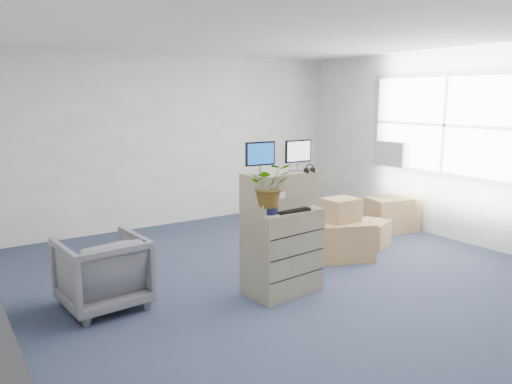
# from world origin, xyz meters

# --- Properties ---
(ground) EXTENTS (7.00, 7.00, 0.00)m
(ground) POSITION_xyz_m (0.00, 0.00, 0.00)
(ground) COLOR #252C43
(ground) RESTS_ON ground
(wall_back) EXTENTS (6.00, 0.02, 2.80)m
(wall_back) POSITION_xyz_m (0.00, 3.51, 1.40)
(wall_back) COLOR #BBB9B1
(wall_back) RESTS_ON ground
(wall_right) EXTENTS (0.02, 7.00, 2.80)m
(wall_right) POSITION_xyz_m (3.01, 0.00, 1.40)
(wall_right) COLOR #BBB9B1
(wall_right) RESTS_ON ground
(window) EXTENTS (0.07, 2.72, 1.52)m
(window) POSITION_xyz_m (2.96, 0.50, 1.70)
(window) COLOR gray
(window) RESTS_ON wall_right
(ac_unit) EXTENTS (0.24, 0.60, 0.40)m
(ac_unit) POSITION_xyz_m (2.87, 1.40, 1.20)
(ac_unit) COLOR #BBBBB6
(ac_unit) RESTS_ON wall_right
(filing_cabinet_lower) EXTENTS (0.84, 0.56, 0.93)m
(filing_cabinet_lower) POSITION_xyz_m (-0.38, 0.03, 0.47)
(filing_cabinet_lower) COLOR gray
(filing_cabinet_lower) RESTS_ON ground
(filing_cabinet_upper) EXTENTS (0.83, 0.48, 0.40)m
(filing_cabinet_upper) POSITION_xyz_m (-0.38, 0.08, 1.13)
(filing_cabinet_upper) COLOR gray
(filing_cabinet_upper) RESTS_ON filing_cabinet_lower
(monitor_left) EXTENTS (0.34, 0.14, 0.34)m
(monitor_left) POSITION_xyz_m (-0.65, 0.06, 1.52)
(monitor_left) COLOR #99999E
(monitor_left) RESTS_ON filing_cabinet_upper
(monitor_right) EXTENTS (0.34, 0.13, 0.33)m
(monitor_right) POSITION_xyz_m (-0.16, 0.06, 1.52)
(monitor_right) COLOR #99999E
(monitor_right) RESTS_ON filing_cabinet_upper
(headphones) EXTENTS (0.12, 0.02, 0.12)m
(headphones) POSITION_xyz_m (-0.11, -0.08, 1.36)
(headphones) COLOR black
(headphones) RESTS_ON filing_cabinet_upper
(keyboard) EXTENTS (0.48, 0.21, 0.02)m
(keyboard) POSITION_xyz_m (-0.40, -0.07, 0.94)
(keyboard) COLOR black
(keyboard) RESTS_ON filing_cabinet_lower
(mouse) EXTENTS (0.09, 0.07, 0.03)m
(mouse) POSITION_xyz_m (-0.06, -0.07, 0.94)
(mouse) COLOR silver
(mouse) RESTS_ON filing_cabinet_lower
(water_bottle) EXTENTS (0.06, 0.06, 0.21)m
(water_bottle) POSITION_xyz_m (-0.33, 0.09, 1.03)
(water_bottle) COLOR gray
(water_bottle) RESTS_ON filing_cabinet_lower
(phone_dock) EXTENTS (0.05, 0.04, 0.11)m
(phone_dock) POSITION_xyz_m (-0.37, 0.04, 0.97)
(phone_dock) COLOR silver
(phone_dock) RESTS_ON filing_cabinet_lower
(external_drive) EXTENTS (0.18, 0.14, 0.05)m
(external_drive) POSITION_xyz_m (-0.09, 0.22, 0.96)
(external_drive) COLOR black
(external_drive) RESTS_ON filing_cabinet_lower
(tissue_box) EXTENTS (0.25, 0.17, 0.09)m
(tissue_box) POSITION_xyz_m (-0.07, 0.20, 1.03)
(tissue_box) COLOR #469DF0
(tissue_box) RESTS_ON external_drive
(potted_plant) EXTENTS (0.52, 0.55, 0.44)m
(potted_plant) POSITION_xyz_m (-0.65, -0.10, 1.18)
(potted_plant) COLOR #9EB894
(potted_plant) RESTS_ON filing_cabinet_lower
(office_chair) EXTENTS (0.85, 0.80, 0.81)m
(office_chair) POSITION_xyz_m (-2.13, 0.73, 0.41)
(office_chair) COLOR #5B5C60
(office_chair) RESTS_ON ground
(cardboard_boxes) EXTENTS (2.48, 1.33, 0.81)m
(cardboard_boxes) POSITION_xyz_m (1.57, 0.85, 0.27)
(cardboard_boxes) COLOR #9C784B
(cardboard_boxes) RESTS_ON ground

